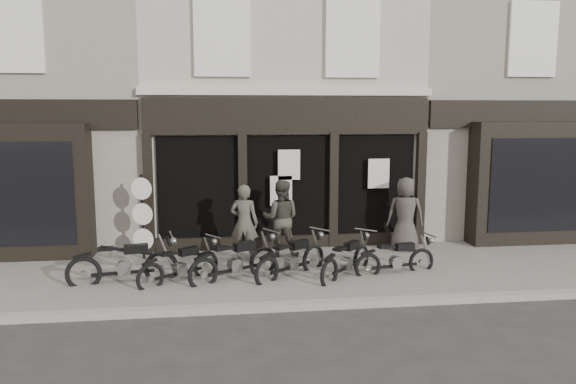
{
  "coord_description": "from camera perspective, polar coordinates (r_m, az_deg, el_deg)",
  "views": [
    {
      "loc": [
        -1.75,
        -10.98,
        3.62
      ],
      "look_at": [
        -0.18,
        1.6,
        1.75
      ],
      "focal_mm": 35.0,
      "sensor_mm": 36.0,
      "label": 1
    }
  ],
  "objects": [
    {
      "name": "man_centre",
      "position": [
        13.39,
        -0.73,
        -2.69
      ],
      "size": [
        1.01,
        0.86,
        1.84
      ],
      "primitive_type": "imported",
      "rotation": [
        0.0,
        0.0,
        2.95
      ],
      "color": "#3A372F",
      "rests_on": "pavement"
    },
    {
      "name": "central_building",
      "position": [
        17.02,
        -1.25,
        9.97
      ],
      "size": [
        7.3,
        6.22,
        8.34
      ],
      "color": "#B3AC99",
      "rests_on": "ground"
    },
    {
      "name": "motorcycle_0",
      "position": [
        12.03,
        -16.28,
        -7.33
      ],
      "size": [
        2.22,
        0.71,
        1.07
      ],
      "rotation": [
        0.0,
        0.0,
        0.17
      ],
      "color": "black",
      "rests_on": "ground"
    },
    {
      "name": "motorcycle_1",
      "position": [
        11.88,
        -10.9,
        -7.61
      ],
      "size": [
        1.68,
        1.36,
        0.94
      ],
      "rotation": [
        0.0,
        0.0,
        0.64
      ],
      "color": "black",
      "rests_on": "ground"
    },
    {
      "name": "pavement",
      "position": [
        12.52,
        1.21,
        -8.11
      ],
      "size": [
        30.0,
        4.2,
        0.12
      ],
      "primitive_type": "cube",
      "color": "slate",
      "rests_on": "ground_plane"
    },
    {
      "name": "advert_sign_post",
      "position": [
        13.57,
        -14.54,
        -2.85
      ],
      "size": [
        0.5,
        0.33,
        2.12
      ],
      "rotation": [
        0.0,
        0.0,
        -0.32
      ],
      "color": "black",
      "rests_on": "ground"
    },
    {
      "name": "kerb",
      "position": [
        10.5,
        2.94,
        -11.39
      ],
      "size": [
        30.0,
        0.25,
        0.13
      ],
      "primitive_type": "cube",
      "color": "gray",
      "rests_on": "ground_plane"
    },
    {
      "name": "motorcycle_2",
      "position": [
        11.86,
        -5.38,
        -7.34
      ],
      "size": [
        1.94,
        1.33,
        1.03
      ],
      "rotation": [
        0.0,
        0.0,
        0.53
      ],
      "color": "black",
      "rests_on": "ground"
    },
    {
      "name": "motorcycle_4",
      "position": [
        12.09,
        5.97,
        -7.16
      ],
      "size": [
        1.52,
        1.64,
        0.97
      ],
      "rotation": [
        0.0,
        0.0,
        0.84
      ],
      "color": "black",
      "rests_on": "ground"
    },
    {
      "name": "man_left",
      "position": [
        13.02,
        -4.46,
        -3.14
      ],
      "size": [
        0.75,
        0.6,
        1.8
      ],
      "primitive_type": "imported",
      "rotation": [
        0.0,
        0.0,
        2.86
      ],
      "color": "#454238",
      "rests_on": "pavement"
    },
    {
      "name": "neighbour_right",
      "position": [
        18.72,
        18.75,
        9.26
      ],
      "size": [
        5.6,
        6.73,
        8.34
      ],
      "color": "gray",
      "rests_on": "ground"
    },
    {
      "name": "man_right",
      "position": [
        14.23,
        11.83,
        -2.2
      ],
      "size": [
        1.02,
        0.8,
        1.85
      ],
      "primitive_type": "imported",
      "rotation": [
        0.0,
        0.0,
        2.89
      ],
      "color": "#3C3732",
      "rests_on": "pavement"
    },
    {
      "name": "motorcycle_5",
      "position": [
        12.44,
        10.92,
        -6.94
      ],
      "size": [
        1.88,
        0.63,
        0.91
      ],
      "rotation": [
        0.0,
        0.0,
        0.19
      ],
      "color": "black",
      "rests_on": "ground"
    },
    {
      "name": "ground_plane",
      "position": [
        11.69,
        1.85,
        -9.63
      ],
      "size": [
        90.0,
        90.0,
        0.0
      ],
      "primitive_type": "plane",
      "color": "#2D2B28",
      "rests_on": "ground"
    },
    {
      "name": "motorcycle_3",
      "position": [
        12.02,
        0.39,
        -7.14
      ],
      "size": [
        1.76,
        1.51,
        1.0
      ],
      "rotation": [
        0.0,
        0.0,
        0.68
      ],
      "color": "black",
      "rests_on": "ground"
    },
    {
      "name": "neighbour_left",
      "position": [
        17.49,
        -22.69,
        9.15
      ],
      "size": [
        5.6,
        6.73,
        8.34
      ],
      "color": "gray",
      "rests_on": "ground"
    }
  ]
}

